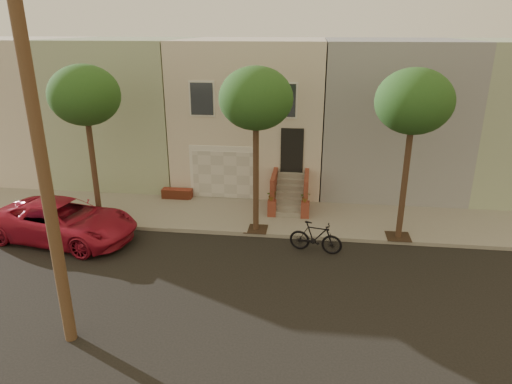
# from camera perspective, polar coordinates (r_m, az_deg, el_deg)

# --- Properties ---
(ground) EXTENTS (90.00, 90.00, 0.00)m
(ground) POSITION_cam_1_polar(r_m,az_deg,el_deg) (14.96, -5.82, -11.17)
(ground) COLOR black
(ground) RESTS_ON ground
(sidewalk) EXTENTS (40.00, 3.70, 0.15)m
(sidewalk) POSITION_cam_1_polar(r_m,az_deg,el_deg) (19.60, -2.38, -2.95)
(sidewalk) COLOR gray
(sidewalk) RESTS_ON ground
(house_row) EXTENTS (33.10, 11.70, 7.00)m
(house_row) POSITION_cam_1_polar(r_m,az_deg,el_deg) (24.17, -0.18, 10.32)
(house_row) COLOR beige
(house_row) RESTS_ON sidewalk
(tree_left) EXTENTS (2.70, 2.57, 6.30)m
(tree_left) POSITION_cam_1_polar(r_m,az_deg,el_deg) (18.61, -20.69, 11.16)
(tree_left) COLOR #2D2116
(tree_left) RESTS_ON sidewalk
(tree_mid) EXTENTS (2.70, 2.57, 6.30)m
(tree_mid) POSITION_cam_1_polar(r_m,az_deg,el_deg) (16.65, -0.02, 11.51)
(tree_mid) COLOR #2D2116
(tree_mid) RESTS_ON sidewalk
(tree_right) EXTENTS (2.70, 2.57, 6.30)m
(tree_right) POSITION_cam_1_polar(r_m,az_deg,el_deg) (16.87, 19.19, 10.54)
(tree_right) COLOR #2D2116
(tree_right) RESTS_ON sidewalk
(pickup_truck) EXTENTS (5.98, 3.52, 1.56)m
(pickup_truck) POSITION_cam_1_polar(r_m,az_deg,el_deg) (18.79, -22.98, -3.34)
(pickup_truck) COLOR #A81731
(pickup_truck) RESTS_ON ground
(motorcycle) EXTENTS (2.01, 0.95, 1.16)m
(motorcycle) POSITION_cam_1_polar(r_m,az_deg,el_deg) (16.60, 7.49, -5.64)
(motorcycle) COLOR black
(motorcycle) RESTS_ON ground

